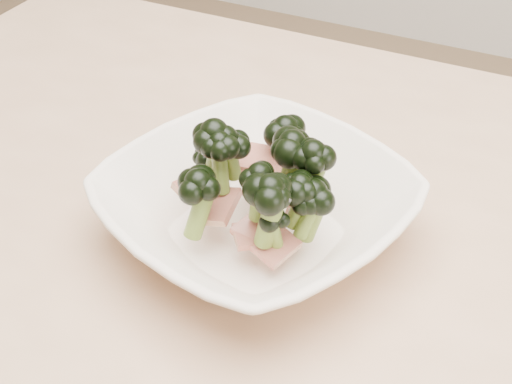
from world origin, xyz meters
TOP-DOWN VIEW (x-y plane):
  - dining_table at (0.00, 0.00)m, footprint 1.20×0.80m
  - broccoli_dish at (-0.07, 0.00)m, footprint 0.33×0.33m

SIDE VIEW (x-z plane):
  - dining_table at x=0.00m, z-range 0.28..1.03m
  - broccoli_dish at x=-0.07m, z-range 0.73..0.85m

